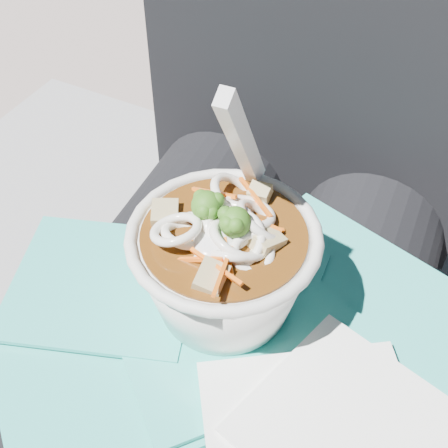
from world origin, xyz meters
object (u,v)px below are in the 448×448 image
at_px(person_body, 250,281).
at_px(udon_bowl, 224,259).
at_px(stone_ledge, 258,400).
at_px(lap, 211,373).
at_px(plastic_bag, 229,328).

bearing_deg(person_body, udon_bowl, -85.11).
distance_m(stone_ledge, lap, 0.34).
relative_size(person_body, udon_bowl, 5.19).
bearing_deg(lap, udon_bowl, 62.98).
bearing_deg(stone_ledge, lap, -90.00).
relative_size(stone_ledge, person_body, 1.00).
relative_size(stone_ledge, udon_bowl, 5.21).
bearing_deg(plastic_bag, udon_bowl, 123.57).
distance_m(stone_ledge, udon_bowl, 0.46).
relative_size(lap, udon_bowl, 2.50).
distance_m(lap, person_body, 0.10).
xyz_separation_m(plastic_bag, udon_bowl, (-0.01, 0.02, 0.06)).
xyz_separation_m(lap, udon_bowl, (0.01, 0.01, 0.14)).
bearing_deg(udon_bowl, stone_ledge, 92.83).
distance_m(lap, udon_bowl, 0.14).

